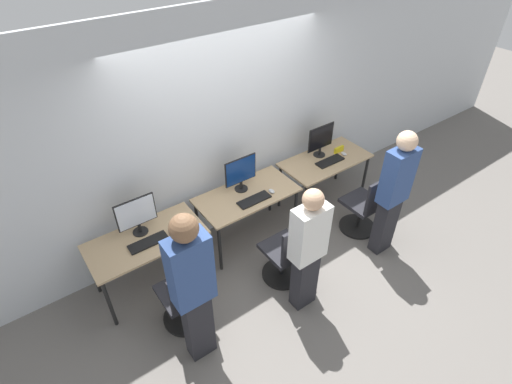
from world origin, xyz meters
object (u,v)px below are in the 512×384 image
(person_left, at_px, (193,286))
(keyboard_left, at_px, (148,242))
(person_center, at_px, (308,248))
(mouse_right, at_px, (344,154))
(office_chair_center, at_px, (287,256))
(monitor_right, at_px, (321,139))
(keyboard_center, at_px, (254,200))
(monitor_left, at_px, (136,215))
(keyboard_right, at_px, (330,161))
(office_chair_right, at_px, (364,208))
(mouse_left, at_px, (172,233))
(monitor_center, at_px, (241,173))
(mouse_center, at_px, (272,191))
(office_chair_left, at_px, (185,299))
(person_right, at_px, (394,190))

(person_left, bearing_deg, keyboard_left, 91.27)
(person_center, height_order, mouse_right, person_center)
(office_chair_center, bearing_deg, monitor_right, 35.51)
(person_center, relative_size, mouse_right, 17.24)
(office_chair_center, bearing_deg, keyboard_center, 87.49)
(monitor_left, xyz_separation_m, office_chair_center, (1.27, -0.94, -0.59))
(office_chair_center, xyz_separation_m, monitor_right, (1.33, 0.95, 0.59))
(monitor_right, bearing_deg, mouse_right, -34.92)
(keyboard_right, xyz_separation_m, mouse_right, (0.28, 0.02, 0.01))
(keyboard_left, distance_m, keyboard_right, 2.60)
(monitor_right, bearing_deg, office_chair_right, -89.96)
(person_left, bearing_deg, monitor_right, 24.52)
(monitor_left, height_order, keyboard_left, monitor_left)
(monitor_right, height_order, office_chair_right, monitor_right)
(keyboard_left, height_order, office_chair_center, office_chair_center)
(mouse_left, relative_size, monitor_center, 0.20)
(monitor_center, bearing_deg, monitor_left, 179.81)
(monitor_left, height_order, keyboard_center, monitor_left)
(monitor_right, distance_m, keyboard_right, 0.32)
(monitor_center, distance_m, office_chair_center, 1.11)
(mouse_left, bearing_deg, mouse_center, -2.29)
(mouse_center, distance_m, keyboard_right, 1.04)
(office_chair_left, relative_size, monitor_center, 2.03)
(keyboard_center, relative_size, office_chair_right, 0.46)
(monitor_center, xyz_separation_m, person_right, (1.25, -1.25, -0.04))
(office_chair_left, bearing_deg, person_right, -10.46)
(office_chair_left, relative_size, office_chair_center, 1.00)
(monitor_left, bearing_deg, person_left, -88.95)
(keyboard_center, xyz_separation_m, office_chair_right, (1.30, -0.62, -0.35))
(office_chair_left, xyz_separation_m, monitor_center, (1.23, 0.80, 0.59))
(office_chair_left, relative_size, monitor_right, 2.03)
(monitor_right, bearing_deg, person_left, -155.48)
(person_center, bearing_deg, monitor_left, 132.83)
(person_left, distance_m, mouse_right, 3.03)
(keyboard_center, bearing_deg, person_left, -145.10)
(keyboard_left, xyz_separation_m, person_left, (0.02, -0.96, 0.25))
(mouse_right, bearing_deg, mouse_left, -179.30)
(keyboard_left, bearing_deg, mouse_center, -2.48)
(keyboard_center, height_order, person_center, person_center)
(mouse_right, height_order, office_chair_right, office_chair_right)
(person_left, relative_size, person_center, 1.14)
(mouse_center, xyz_separation_m, mouse_right, (1.31, 0.08, 0.00))
(monitor_left, bearing_deg, keyboard_right, -4.51)
(office_chair_left, relative_size, keyboard_center, 2.19)
(monitor_right, bearing_deg, office_chair_left, -162.29)
(office_chair_left, xyz_separation_m, person_center, (1.15, -0.51, 0.47))
(mouse_center, xyz_separation_m, person_center, (-0.35, -1.03, 0.11))
(office_chair_left, distance_m, keyboard_right, 2.62)
(keyboard_center, bearing_deg, office_chair_right, -25.35)
(monitor_right, height_order, person_right, person_right)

